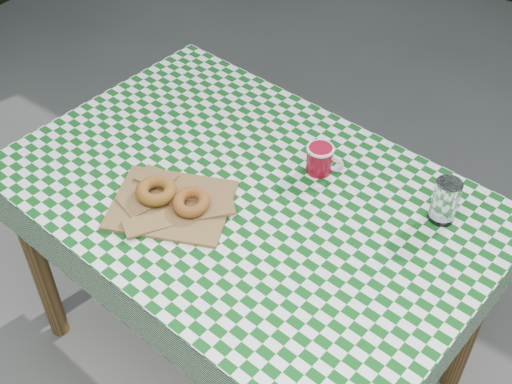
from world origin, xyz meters
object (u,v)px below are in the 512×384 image
table (248,284)px  paper_bag (171,204)px  coffee_mug (320,159)px  drinking_glass (445,201)px

table → paper_bag: bearing=-123.4°
coffee_mug → table: bearing=-129.4°
table → drinking_glass: size_ratio=10.61×
table → drinking_glass: bearing=30.1°
table → paper_bag: paper_bag is taller
coffee_mug → drinking_glass: size_ratio=1.20×
paper_bag → coffee_mug: size_ratio=2.10×
paper_bag → table: bearing=52.1°
table → drinking_glass: 0.66m
coffee_mug → drinking_glass: (0.34, 0.03, 0.02)m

